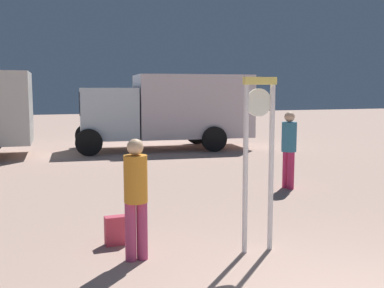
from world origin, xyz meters
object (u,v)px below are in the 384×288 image
(person_distant, at_px, (289,146))
(standing_clock, at_px, (259,147))
(person_near_clock, at_px, (136,193))
(box_truck_near, at_px, (170,108))
(backpack, at_px, (117,231))

(person_distant, bearing_deg, standing_clock, -128.28)
(standing_clock, relative_size, person_near_clock, 1.49)
(person_distant, bearing_deg, box_truck_near, 92.02)
(standing_clock, distance_m, person_distant, 4.23)
(person_near_clock, relative_size, box_truck_near, 0.24)
(box_truck_near, bearing_deg, person_distant, -87.98)
(person_near_clock, relative_size, person_distant, 0.92)
(backpack, xyz_separation_m, box_truck_near, (4.09, 9.99, 1.30))
(standing_clock, xyz_separation_m, box_truck_near, (2.34, 10.93, 0.08))
(backpack, relative_size, box_truck_near, 0.06)
(person_near_clock, height_order, box_truck_near, box_truck_near)
(backpack, bearing_deg, person_distant, 28.52)
(standing_clock, height_order, backpack, standing_clock)
(person_near_clock, bearing_deg, box_truck_near, 69.63)
(standing_clock, height_order, person_distant, standing_clock)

